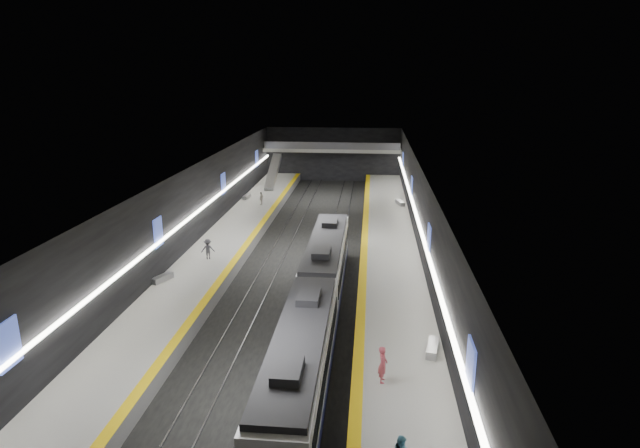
# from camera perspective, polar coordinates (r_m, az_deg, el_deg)

# --- Properties ---
(ground) EXTENTS (70.00, 70.00, 0.00)m
(ground) POSITION_cam_1_polar(r_m,az_deg,el_deg) (47.75, -1.67, -3.62)
(ground) COLOR black
(ground) RESTS_ON ground
(ceiling) EXTENTS (20.00, 70.00, 0.04)m
(ceiling) POSITION_cam_1_polar(r_m,az_deg,el_deg) (45.69, -1.75, 5.88)
(ceiling) COLOR beige
(ceiling) RESTS_ON wall_left
(wall_left) EXTENTS (0.04, 70.00, 8.00)m
(wall_left) POSITION_cam_1_polar(r_m,az_deg,el_deg) (48.80, -13.45, 1.29)
(wall_left) COLOR black
(wall_left) RESTS_ON ground
(wall_right) EXTENTS (0.04, 70.00, 8.00)m
(wall_right) POSITION_cam_1_polar(r_m,az_deg,el_deg) (46.40, 10.63, 0.70)
(wall_right) COLOR black
(wall_right) RESTS_ON ground
(wall_back) EXTENTS (20.00, 0.04, 8.00)m
(wall_back) POSITION_cam_1_polar(r_m,az_deg,el_deg) (80.72, 1.41, 7.42)
(wall_back) COLOR black
(wall_back) RESTS_ON ground
(platform_left) EXTENTS (5.00, 70.00, 1.00)m
(platform_left) POSITION_cam_1_polar(r_m,az_deg,el_deg) (49.05, -10.41, -2.73)
(platform_left) COLOR slate
(platform_left) RESTS_ON ground
(tile_surface_left) EXTENTS (5.00, 70.00, 0.02)m
(tile_surface_left) POSITION_cam_1_polar(r_m,az_deg,el_deg) (48.89, -10.44, -2.16)
(tile_surface_left) COLOR #9A9A96
(tile_surface_left) RESTS_ON platform_left
(tactile_strip_left) EXTENTS (0.60, 70.00, 0.02)m
(tactile_strip_left) POSITION_cam_1_polar(r_m,az_deg,el_deg) (48.34, -7.93, -2.24)
(tactile_strip_left) COLOR yellow
(tactile_strip_left) RESTS_ON platform_left
(platform_right) EXTENTS (5.00, 70.00, 1.00)m
(platform_right) POSITION_cam_1_polar(r_m,az_deg,el_deg) (47.27, 7.40, -3.31)
(platform_right) COLOR slate
(platform_right) RESTS_ON ground
(tile_surface_right) EXTENTS (5.00, 70.00, 0.02)m
(tile_surface_right) POSITION_cam_1_polar(r_m,az_deg,el_deg) (47.11, 7.42, -2.73)
(tile_surface_right) COLOR #9A9A96
(tile_surface_right) RESTS_ON platform_right
(tactile_strip_right) EXTENTS (0.60, 70.00, 0.02)m
(tactile_strip_right) POSITION_cam_1_polar(r_m,az_deg,el_deg) (47.07, 4.74, -2.65)
(tactile_strip_right) COLOR yellow
(tactile_strip_right) RESTS_ON platform_right
(rails) EXTENTS (6.52, 70.00, 0.12)m
(rails) POSITION_cam_1_polar(r_m,az_deg,el_deg) (47.73, -1.67, -3.55)
(rails) COLOR gray
(rails) RESTS_ON ground
(train) EXTENTS (2.69, 30.04, 3.60)m
(train) POSITION_cam_1_polar(r_m,az_deg,el_deg) (33.66, -0.44, -8.25)
(train) COLOR #10123D
(train) RESTS_ON ground
(ad_posters) EXTENTS (19.94, 53.50, 2.20)m
(ad_posters) POSITION_cam_1_polar(r_m,az_deg,el_deg) (47.39, -1.57, 1.92)
(ad_posters) COLOR #3E53BB
(ad_posters) RESTS_ON wall_left
(cove_light_left) EXTENTS (0.25, 68.60, 0.12)m
(cove_light_left) POSITION_cam_1_polar(r_m,az_deg,el_deg) (48.79, -13.21, 1.06)
(cove_light_left) COLOR white
(cove_light_left) RESTS_ON wall_left
(cove_light_right) EXTENTS (0.25, 68.60, 0.12)m
(cove_light_right) POSITION_cam_1_polar(r_m,az_deg,el_deg) (46.44, 10.38, 0.47)
(cove_light_right) COLOR white
(cove_light_right) RESTS_ON wall_right
(mezzanine_bridge) EXTENTS (20.00, 3.00, 1.50)m
(mezzanine_bridge) POSITION_cam_1_polar(r_m,az_deg,el_deg) (78.52, 1.31, 7.95)
(mezzanine_bridge) COLOR gray
(mezzanine_bridge) RESTS_ON wall_left
(escalator) EXTENTS (1.20, 7.50, 3.92)m
(escalator) POSITION_cam_1_polar(r_m,az_deg,el_deg) (73.03, -5.02, 5.58)
(escalator) COLOR #99999E
(escalator) RESTS_ON platform_left
(bench_left_near) EXTENTS (1.21, 1.92, 0.46)m
(bench_left_near) POSITION_cam_1_polar(r_m,az_deg,el_deg) (41.53, -16.45, -5.56)
(bench_left_near) COLOR #99999E
(bench_left_near) RESTS_ON platform_left
(bench_left_far) EXTENTS (0.65, 1.91, 0.46)m
(bench_left_far) POSITION_cam_1_polar(r_m,az_deg,el_deg) (66.03, -7.85, 2.90)
(bench_left_far) COLOR #99999E
(bench_left_far) RESTS_ON platform_left
(bench_right_near) EXTENTS (0.96, 2.10, 0.50)m
(bench_right_near) POSITION_cam_1_polar(r_m,az_deg,el_deg) (31.02, 11.94, -12.82)
(bench_right_near) COLOR #99999E
(bench_right_near) RESTS_ON platform_right
(bench_right_far) EXTENTS (1.06, 2.02, 0.48)m
(bench_right_far) POSITION_cam_1_polar(r_m,az_deg,el_deg) (62.98, 8.54, 2.24)
(bench_right_far) COLOR #99999E
(bench_right_far) RESTS_ON platform_right
(passenger_right_a) EXTENTS (0.48, 0.71, 1.92)m
(passenger_right_a) POSITION_cam_1_polar(r_m,az_deg,el_deg) (27.65, 6.71, -14.68)
(passenger_right_a) COLOR #BE4755
(passenger_right_a) RESTS_ON platform_right
(passenger_left_a) EXTENTS (0.57, 0.97, 1.55)m
(passenger_left_a) POSITION_cam_1_polar(r_m,az_deg,el_deg) (62.55, -6.27, 2.73)
(passenger_left_a) COLOR beige
(passenger_left_a) RESTS_ON platform_left
(passenger_left_b) EXTENTS (1.23, 0.88, 1.71)m
(passenger_left_b) POSITION_cam_1_polar(r_m,az_deg,el_deg) (45.13, -11.86, -2.65)
(passenger_left_b) COLOR #43424A
(passenger_left_b) RESTS_ON platform_left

